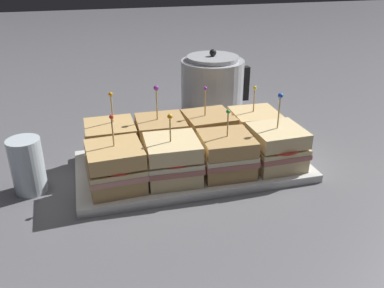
# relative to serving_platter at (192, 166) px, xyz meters

# --- Properties ---
(ground_plane) EXTENTS (6.00, 6.00, 0.00)m
(ground_plane) POSITION_rel_serving_platter_xyz_m (0.00, 0.00, -0.01)
(ground_plane) COLOR slate
(serving_platter) EXTENTS (0.52, 0.26, 0.02)m
(serving_platter) POSITION_rel_serving_platter_xyz_m (0.00, 0.00, 0.00)
(serving_platter) COLOR silver
(serving_platter) RESTS_ON ground_plane
(sandwich_front_far_left) EXTENTS (0.12, 0.12, 0.16)m
(sandwich_front_far_left) POSITION_rel_serving_platter_xyz_m (-0.18, -0.06, 0.05)
(sandwich_front_far_left) COLOR tan
(sandwich_front_far_left) RESTS_ON serving_platter
(sandwich_front_center_left) EXTENTS (0.12, 0.12, 0.15)m
(sandwich_front_center_left) POSITION_rel_serving_platter_xyz_m (-0.06, -0.06, 0.05)
(sandwich_front_center_left) COLOR beige
(sandwich_front_center_left) RESTS_ON serving_platter
(sandwich_front_center_right) EXTENTS (0.12, 0.12, 0.15)m
(sandwich_front_center_right) POSITION_rel_serving_platter_xyz_m (0.06, -0.06, 0.05)
(sandwich_front_center_right) COLOR tan
(sandwich_front_center_right) RESTS_ON serving_platter
(sandwich_front_far_right) EXTENTS (0.12, 0.12, 0.17)m
(sandwich_front_far_right) POSITION_rel_serving_platter_xyz_m (0.18, -0.06, 0.05)
(sandwich_front_far_right) COLOR beige
(sandwich_front_far_right) RESTS_ON serving_platter
(sandwich_back_far_left) EXTENTS (0.12, 0.12, 0.16)m
(sandwich_back_far_left) POSITION_rel_serving_platter_xyz_m (-0.17, 0.06, 0.05)
(sandwich_back_far_left) COLOR tan
(sandwich_back_far_left) RESTS_ON serving_platter
(sandwich_back_center_left) EXTENTS (0.12, 0.12, 0.17)m
(sandwich_back_center_left) POSITION_rel_serving_platter_xyz_m (-0.06, 0.06, 0.05)
(sandwich_back_center_left) COLOR tan
(sandwich_back_center_left) RESTS_ON serving_platter
(sandwich_back_center_right) EXTENTS (0.12, 0.12, 0.16)m
(sandwich_back_center_right) POSITION_rel_serving_platter_xyz_m (0.06, 0.06, 0.05)
(sandwich_back_center_right) COLOR tan
(sandwich_back_center_right) RESTS_ON serving_platter
(sandwich_back_far_right) EXTENTS (0.12, 0.12, 0.15)m
(sandwich_back_far_right) POSITION_rel_serving_platter_xyz_m (0.18, 0.06, 0.05)
(sandwich_back_far_right) COLOR #DBB77A
(sandwich_back_far_right) RESTS_ON serving_platter
(kettle_steel) EXTENTS (0.21, 0.18, 0.20)m
(kettle_steel) POSITION_rel_serving_platter_xyz_m (0.15, 0.31, 0.08)
(kettle_steel) COLOR #B7BABF
(kettle_steel) RESTS_ON ground_plane
(drinking_glass) EXTENTS (0.07, 0.07, 0.12)m
(drinking_glass) POSITION_rel_serving_platter_xyz_m (-0.35, -0.00, 0.05)
(drinking_glass) COLOR silver
(drinking_glass) RESTS_ON ground_plane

